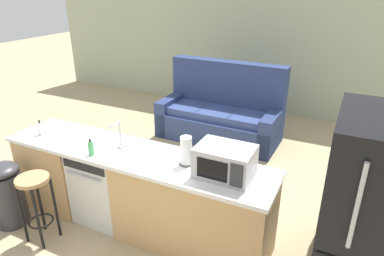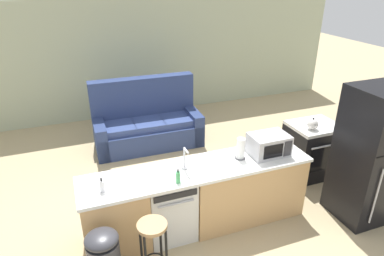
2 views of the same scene
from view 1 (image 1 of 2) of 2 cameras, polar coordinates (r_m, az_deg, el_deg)
ground_plane at (r=4.07m, az=-10.72°, el=-14.93°), size 24.00×24.00×0.00m
wall_back at (r=7.01m, az=11.71°, el=13.10°), size 10.00×0.06×2.60m
kitchen_counter at (r=3.71m, az=-8.17°, el=-10.97°), size 2.94×0.66×0.90m
dishwasher at (r=3.97m, az=-14.14°, el=-8.98°), size 0.58×0.61×0.84m
stove_range at (r=3.68m, az=26.92°, el=-13.38°), size 0.76×0.68×0.90m
microwave at (r=3.02m, az=5.49°, el=-5.59°), size 0.50×0.37×0.28m
sink_faucet at (r=3.57m, az=-12.01°, el=-1.43°), size 0.07×0.18×0.30m
paper_towel_roll at (r=3.19m, az=-1.00°, el=-3.87°), size 0.14×0.14×0.28m
soap_bottle at (r=3.53m, az=-16.50°, el=-3.26°), size 0.06×0.06×0.18m
dish_soap_bottle at (r=4.18m, az=-23.93°, el=-0.11°), size 0.06×0.06×0.18m
kettle at (r=3.28m, az=25.70°, el=-6.57°), size 0.21×0.17×0.19m
bar_stool at (r=3.79m, az=-24.62°, el=-10.18°), size 0.32×0.32×0.74m
trash_bin at (r=4.26m, az=-28.43°, el=-9.59°), size 0.35×0.35×0.74m
couch at (r=5.85m, az=4.96°, el=2.22°), size 2.02×0.94×1.27m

